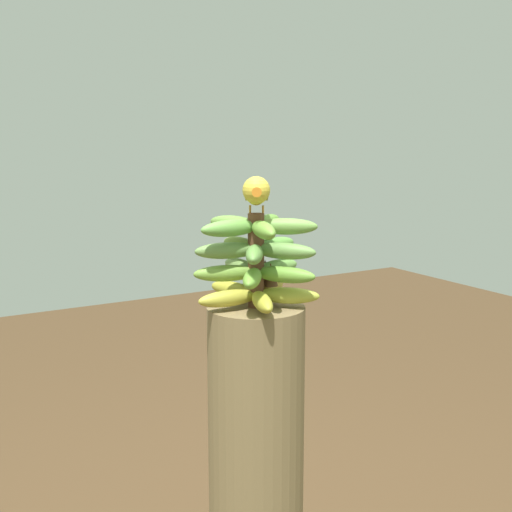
{
  "coord_description": "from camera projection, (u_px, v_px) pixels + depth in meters",
  "views": [
    {
      "loc": [
        -0.83,
        -1.39,
        1.38
      ],
      "look_at": [
        0.0,
        0.0,
        1.09
      ],
      "focal_mm": 49.67,
      "sensor_mm": 36.0,
      "label": 1
    }
  ],
  "objects": [
    {
      "name": "perched_bird",
      "position": [
        256.0,
        192.0,
        1.62
      ],
      "size": [
        0.12,
        0.19,
        0.09
      ],
      "color": "#C68933",
      "rests_on": "banana_bunch"
    },
    {
      "name": "banana_bunch",
      "position": [
        256.0,
        261.0,
        1.65
      ],
      "size": [
        0.3,
        0.3,
        0.22
      ],
      "color": "brown",
      "rests_on": "banana_tree"
    },
    {
      "name": "banana_tree",
      "position": [
        256.0,
        496.0,
        1.75
      ],
      "size": [
        0.23,
        0.23,
        0.97
      ],
      "primitive_type": "cylinder",
      "color": "olive",
      "rests_on": "ground"
    }
  ]
}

